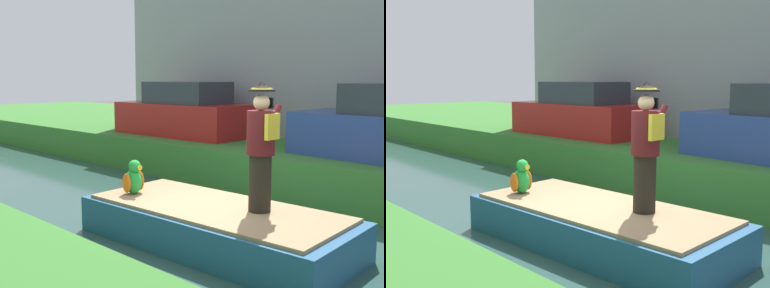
# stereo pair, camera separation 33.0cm
# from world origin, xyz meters

# --- Properties ---
(ground_plane) EXTENTS (80.00, 80.00, 0.00)m
(ground_plane) POSITION_xyz_m (0.00, 0.00, 0.00)
(ground_plane) COLOR #4C4742
(canal_water) EXTENTS (5.26, 48.00, 0.10)m
(canal_water) POSITION_xyz_m (0.00, 0.00, 0.05)
(canal_water) COLOR #2D4C47
(canal_water) RESTS_ON ground
(boat) EXTENTS (2.01, 4.29, 0.61)m
(boat) POSITION_xyz_m (0.00, -0.07, 0.40)
(boat) COLOR #23517A
(boat) RESTS_ON canal_water
(person_pirate) EXTENTS (0.61, 0.42, 1.85)m
(person_pirate) POSITION_xyz_m (0.23, -0.74, 1.64)
(person_pirate) COLOR black
(person_pirate) RESTS_ON boat
(parrot_plush) EXTENTS (0.36, 0.34, 0.57)m
(parrot_plush) POSITION_xyz_m (-0.39, 1.36, 0.95)
(parrot_plush) COLOR green
(parrot_plush) RESTS_ON boat
(parked_car_red) EXTENTS (1.81, 4.05, 1.50)m
(parked_car_red) POSITION_xyz_m (4.22, 4.92, 1.63)
(parked_car_red) COLOR red
(parked_car_red) RESTS_ON grass_bank_far
(building_row) EXTENTS (5.56, 11.52, 6.05)m
(building_row) POSITION_xyz_m (8.37, 3.00, 4.02)
(building_row) COLOR #93939E
(building_row) RESTS_ON grass_bank_far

